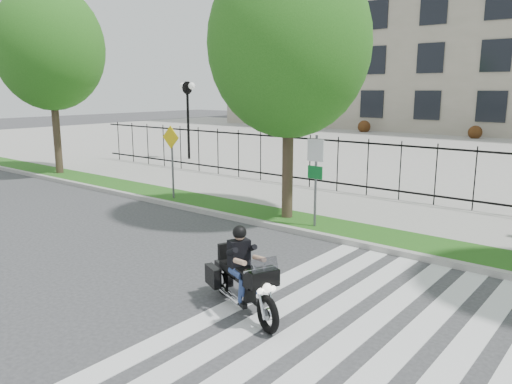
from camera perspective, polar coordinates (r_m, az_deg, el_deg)
The scene contains 13 objects.
ground at distance 11.03m, azimuth -9.78°, elevation -8.95°, with size 120.00×120.00×0.00m, color #343436.
curb at distance 13.90m, azimuth 2.99°, elevation -4.09°, with size 60.00×0.20×0.15m, color #9F9D96.
grass_verge at distance 14.58m, azimuth 4.96°, elevation -3.37°, with size 60.00×1.50×0.15m, color #214C13.
sidewalk at distance 16.65m, azimuth 9.78°, elevation -1.59°, with size 60.00×3.50×0.15m, color gray.
plaza at distance 32.92m, azimuth 24.93°, elevation 4.00°, with size 80.00×34.00×0.10m, color gray.
crosswalk_stripes at distance 8.33m, azimuth 13.77°, elevation -16.21°, with size 5.70×8.00×0.01m, color silver, non-canonical shape.
iron_fence at distance 17.97m, azimuth 12.63°, elevation 2.77°, with size 30.00×0.06×2.00m, color black, non-canonical shape.
lamp_post_left at distance 27.29m, azimuth -7.83°, elevation 10.26°, with size 1.06×0.70×4.25m.
street_tree_0 at distance 23.92m, azimuth -22.50°, elevation 14.94°, with size 4.62×4.62×8.08m.
street_tree_1 at distance 14.37m, azimuth 3.81°, elevation 16.55°, with size 4.54×4.54×7.55m.
sign_pole_regulatory at distance 13.53m, azimuth 6.82°, elevation 2.62°, with size 0.50×0.09×2.50m.
sign_pole_warning at distance 17.25m, azimuth -9.61°, elevation 4.51°, with size 0.78×0.09×2.49m.
motorcycle_rider at distance 8.85m, azimuth -1.47°, elevation -9.82°, with size 2.25×1.26×1.85m.
Camera 1 is at (7.82, -6.75, 3.87)m, focal length 35.00 mm.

